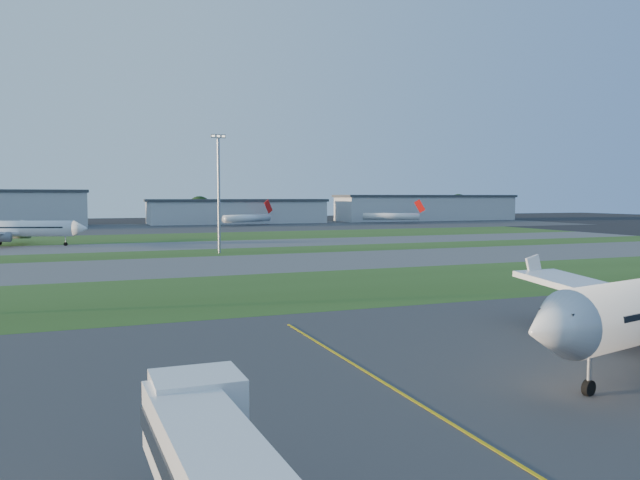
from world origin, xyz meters
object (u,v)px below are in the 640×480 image
airliner_taxiing (8,229)px  light_mast_centre (219,185)px  mini_jet_far (392,216)px  mini_jet_near (248,218)px

airliner_taxiing → light_mast_centre: (45.10, -38.11, 10.54)m
mini_jet_far → light_mast_centre: light_mast_centre is taller
mini_jet_near → light_mast_centre: 128.44m
mini_jet_near → mini_jet_far: bearing=-30.2°
airliner_taxiing → mini_jet_far: size_ratio=1.54×
mini_jet_near → light_mast_centre: light_mast_centre is taller
airliner_taxiing → light_mast_centre: size_ratio=1.47×
airliner_taxiing → mini_jet_near: airliner_taxiing is taller
mini_jet_near → light_mast_centre: size_ratio=0.99×
mini_jet_far → airliner_taxiing: bearing=-116.9°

